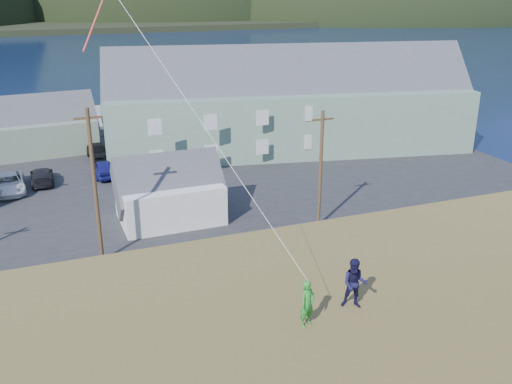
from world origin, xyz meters
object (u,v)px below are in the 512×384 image
(wharf, at_px, (43,124))
(lodge, at_px, (289,102))
(kite_flyer_green, at_px, (307,304))
(shed_palegreen_far, at_px, (41,126))
(shed_white, at_px, (169,191))
(kite_flyer_navy, at_px, (355,284))

(wharf, height_order, lodge, lodge)
(kite_flyer_green, bearing_deg, wharf, 72.52)
(shed_palegreen_far, xyz_separation_m, kite_flyer_green, (6.70, -48.06, 5.14))
(wharf, bearing_deg, shed_palegreen_far, -91.11)
(lodge, relative_size, shed_white, 4.93)
(wharf, height_order, kite_flyer_green, kite_flyer_green)
(kite_flyer_green, distance_m, kite_flyer_navy, 1.85)
(shed_white, xyz_separation_m, kite_flyer_green, (-1.48, -25.69, 5.57))
(lodge, height_order, kite_flyer_green, lodge)
(shed_palegreen_far, height_order, kite_flyer_navy, kite_flyer_navy)
(lodge, height_order, kite_flyer_navy, lodge)
(wharf, relative_size, kite_flyer_navy, 16.00)
(shed_palegreen_far, distance_m, kite_flyer_green, 48.79)
(wharf, xyz_separation_m, kite_flyer_green, (6.48, -59.29, 7.48))
(kite_flyer_green, xyz_separation_m, kite_flyer_navy, (1.80, 0.40, 0.08))
(lodge, xyz_separation_m, kite_flyer_navy, (-15.66, -39.88, 3.02))
(shed_palegreen_far, xyz_separation_m, kite_flyer_navy, (8.50, -47.66, 5.22))
(wharf, xyz_separation_m, lodge, (23.94, -19.01, 4.54))
(wharf, height_order, kite_flyer_navy, kite_flyer_navy)
(wharf, relative_size, kite_flyer_green, 17.80)
(shed_palegreen_far, relative_size, kite_flyer_green, 7.74)
(wharf, xyz_separation_m, shed_white, (7.96, -33.60, 1.91))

